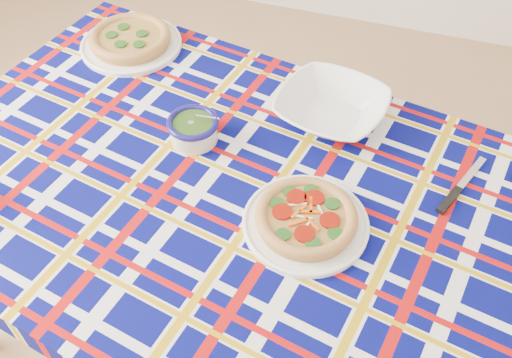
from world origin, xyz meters
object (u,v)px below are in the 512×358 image
(dining_table, at_px, (236,212))
(serving_bowl, at_px, (331,108))
(pesto_bowl, at_px, (193,128))
(main_focaccia_plate, at_px, (306,217))

(dining_table, xyz_separation_m, serving_bowl, (0.14, 0.30, 0.10))
(pesto_bowl, distance_m, serving_bowl, 0.34)
(dining_table, bearing_deg, pesto_bowl, 150.75)
(main_focaccia_plate, xyz_separation_m, pesto_bowl, (-0.32, 0.17, 0.01))
(main_focaccia_plate, xyz_separation_m, serving_bowl, (-0.03, 0.34, 0.01))
(pesto_bowl, bearing_deg, dining_table, -40.07)
(dining_table, xyz_separation_m, main_focaccia_plate, (0.17, -0.04, 0.10))
(pesto_bowl, xyz_separation_m, serving_bowl, (0.29, 0.17, -0.00))
(dining_table, height_order, main_focaccia_plate, main_focaccia_plate)
(dining_table, distance_m, pesto_bowl, 0.22)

